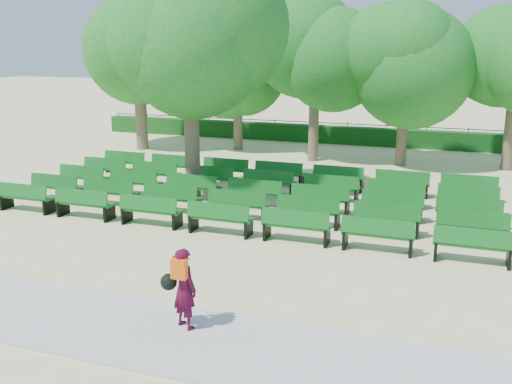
# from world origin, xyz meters

# --- Properties ---
(ground) EXTENTS (120.00, 120.00, 0.00)m
(ground) POSITION_xyz_m (0.00, 0.00, 0.00)
(ground) COLOR beige
(paving) EXTENTS (30.00, 2.20, 0.06)m
(paving) POSITION_xyz_m (0.00, -7.40, 0.03)
(paving) COLOR #BCBCB7
(paving) RESTS_ON ground
(curb) EXTENTS (30.00, 0.12, 0.10)m
(curb) POSITION_xyz_m (0.00, -6.25, 0.05)
(curb) COLOR silver
(curb) RESTS_ON ground
(hedge) EXTENTS (26.00, 0.70, 0.90)m
(hedge) POSITION_xyz_m (0.00, 14.00, 0.45)
(hedge) COLOR #134B16
(hedge) RESTS_ON ground
(fence) EXTENTS (26.00, 0.10, 1.02)m
(fence) POSITION_xyz_m (0.00, 14.40, 0.00)
(fence) COLOR black
(fence) RESTS_ON ground
(tree_line) EXTENTS (21.80, 6.80, 7.04)m
(tree_line) POSITION_xyz_m (0.00, 10.00, 0.00)
(tree_line) COLOR #1F7423
(tree_line) RESTS_ON ground
(bench_array) EXTENTS (1.85, 0.71, 1.14)m
(bench_array) POSITION_xyz_m (0.39, 1.30, 0.09)
(bench_array) COLOR #11631C
(bench_array) RESTS_ON ground
(tree_among) EXTENTS (4.92, 4.92, 6.96)m
(tree_among) POSITION_xyz_m (-1.94, 1.58, 4.73)
(tree_among) COLOR brown
(tree_among) RESTS_ON ground
(person) EXTENTS (0.77, 0.56, 1.53)m
(person) POSITION_xyz_m (1.89, -6.95, 0.85)
(person) COLOR #430924
(person) RESTS_ON ground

